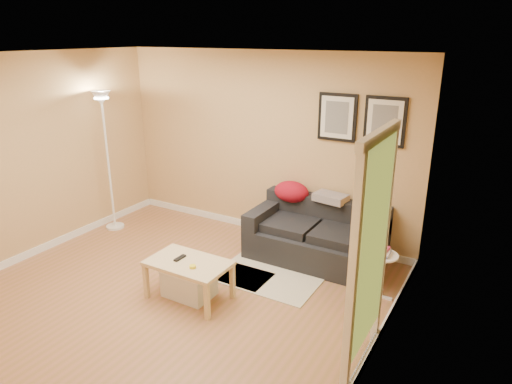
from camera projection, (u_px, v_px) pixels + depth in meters
floor at (177, 292)px, 5.26m from camera, size 4.50×4.50×0.00m
ceiling at (162, 55)px, 4.40m from camera, size 4.50×4.50×0.00m
wall_back at (263, 146)px, 6.46m from camera, size 4.50×0.00×4.50m
wall_left at (34, 157)px, 5.90m from camera, size 0.00×4.00×4.00m
wall_right at (383, 227)px, 3.76m from camera, size 0.00×4.00×4.00m
baseboard_back at (262, 227)px, 6.87m from camera, size 4.50×0.02×0.10m
baseboard_left at (49, 245)px, 6.30m from camera, size 0.02×4.00×0.10m
baseboard_right at (370, 353)px, 4.18m from camera, size 0.02×4.00×0.10m
sofa at (316, 233)px, 5.89m from camera, size 1.70×0.90×0.75m
red_throw at (291, 192)px, 6.21m from camera, size 0.48×0.36×0.28m
plaid_throw at (331, 198)px, 5.96m from camera, size 0.45×0.32×0.10m
framed_print_left at (337, 117)px, 5.77m from camera, size 0.50×0.04×0.60m
framed_print_right at (385, 122)px, 5.48m from camera, size 0.50×0.04×0.60m
area_rug at (268, 277)px, 5.57m from camera, size 1.25×0.85×0.01m
green_runner at (241, 276)px, 5.59m from camera, size 0.70×0.50×0.01m
coffee_table at (189, 280)px, 5.07m from camera, size 1.03×0.83×0.45m
remote_control at (180, 258)px, 5.06m from camera, size 0.05×0.16×0.02m
tape_roll at (193, 267)px, 4.86m from camera, size 0.07×0.07×0.03m
storage_bin at (189, 282)px, 5.14m from camera, size 0.55×0.40×0.34m
side_table at (380, 276)px, 5.07m from camera, size 0.35×0.35×0.53m
book_stack at (382, 251)px, 4.98m from camera, size 0.17×0.22×0.07m
floor_lamp at (109, 166)px, 6.68m from camera, size 0.27×0.27×2.06m
doorway at (369, 263)px, 3.75m from camera, size 0.12×1.01×2.13m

